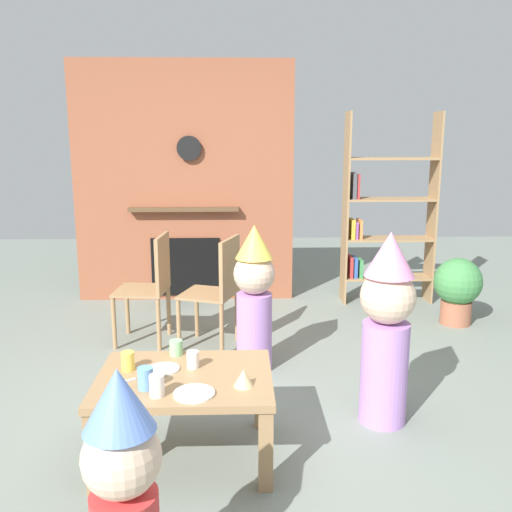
{
  "coord_description": "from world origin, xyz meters",
  "views": [
    {
      "loc": [
        0.04,
        -3.13,
        1.69
      ],
      "look_at": [
        0.15,
        0.4,
        0.92
      ],
      "focal_mm": 39.38,
      "sensor_mm": 36.0,
      "label": 1
    }
  ],
  "objects_px": {
    "paper_cup_center": "(193,360)",
    "child_with_cone_hat": "(124,496)",
    "child_by_the_chairs": "(254,295)",
    "dining_chair_left": "(152,282)",
    "paper_cup_near_right": "(145,378)",
    "child_in_pink": "(386,324)",
    "bookshelf": "(382,218)",
    "dining_chair_middle": "(219,286)",
    "coffee_table": "(185,389)",
    "paper_plate_rear": "(194,393)",
    "paper_cup_far_left": "(157,386)",
    "paper_cup_near_left": "(176,348)",
    "potted_plant_tall": "(458,287)",
    "birthday_cake_slice": "(244,378)",
    "paper_cup_far_right": "(128,361)",
    "paper_plate_front": "(164,369)"
  },
  "relations": [
    {
      "from": "paper_cup_far_right",
      "to": "child_by_the_chairs",
      "type": "height_order",
      "value": "child_by_the_chairs"
    },
    {
      "from": "bookshelf",
      "to": "paper_plate_rear",
      "type": "distance_m",
      "value": 3.47
    },
    {
      "from": "coffee_table",
      "to": "paper_plate_rear",
      "type": "xyz_separation_m",
      "value": [
        0.07,
        -0.22,
        0.08
      ]
    },
    {
      "from": "child_with_cone_hat",
      "to": "dining_chair_left",
      "type": "height_order",
      "value": "child_with_cone_hat"
    },
    {
      "from": "bookshelf",
      "to": "paper_cup_near_right",
      "type": "distance_m",
      "value": 3.53
    },
    {
      "from": "paper_cup_near_left",
      "to": "coffee_table",
      "type": "bearing_deg",
      "value": -75.64
    },
    {
      "from": "paper_cup_far_right",
      "to": "birthday_cake_slice",
      "type": "relative_size",
      "value": 1.01
    },
    {
      "from": "paper_cup_center",
      "to": "paper_cup_far_left",
      "type": "xyz_separation_m",
      "value": [
        -0.15,
        -0.33,
        0.01
      ]
    },
    {
      "from": "paper_plate_rear",
      "to": "potted_plant_tall",
      "type": "xyz_separation_m",
      "value": [
        2.18,
        2.29,
        -0.12
      ]
    },
    {
      "from": "paper_cup_near_right",
      "to": "child_in_pink",
      "type": "bearing_deg",
      "value": 20.14
    },
    {
      "from": "paper_cup_far_right",
      "to": "dining_chair_left",
      "type": "height_order",
      "value": "dining_chair_left"
    },
    {
      "from": "bookshelf",
      "to": "birthday_cake_slice",
      "type": "height_order",
      "value": "bookshelf"
    },
    {
      "from": "paper_cup_far_left",
      "to": "paper_plate_rear",
      "type": "relative_size",
      "value": 0.53
    },
    {
      "from": "paper_cup_near_left",
      "to": "potted_plant_tall",
      "type": "xyz_separation_m",
      "value": [
        2.32,
        1.79,
        -0.16
      ]
    },
    {
      "from": "child_by_the_chairs",
      "to": "dining_chair_left",
      "type": "relative_size",
      "value": 1.19
    },
    {
      "from": "paper_cup_far_left",
      "to": "dining_chair_left",
      "type": "xyz_separation_m",
      "value": [
        -0.31,
        1.92,
        -0.0
      ]
    },
    {
      "from": "child_with_cone_hat",
      "to": "child_by_the_chairs",
      "type": "xyz_separation_m",
      "value": [
        0.5,
        2.18,
        0.06
      ]
    },
    {
      "from": "paper_cup_far_left",
      "to": "dining_chair_left",
      "type": "height_order",
      "value": "dining_chair_left"
    },
    {
      "from": "dining_chair_middle",
      "to": "potted_plant_tall",
      "type": "bearing_deg",
      "value": -147.51
    },
    {
      "from": "paper_cup_near_right",
      "to": "birthday_cake_slice",
      "type": "height_order",
      "value": "paper_cup_near_right"
    },
    {
      "from": "coffee_table",
      "to": "child_with_cone_hat",
      "type": "distance_m",
      "value": 1.07
    },
    {
      "from": "paper_cup_far_right",
      "to": "child_by_the_chairs",
      "type": "distance_m",
      "value": 1.26
    },
    {
      "from": "child_by_the_chairs",
      "to": "dining_chair_middle",
      "type": "height_order",
      "value": "child_by_the_chairs"
    },
    {
      "from": "paper_cup_near_left",
      "to": "bookshelf",
      "type": "bearing_deg",
      "value": 54.5
    },
    {
      "from": "paper_plate_rear",
      "to": "child_in_pink",
      "type": "relative_size",
      "value": 0.17
    },
    {
      "from": "bookshelf",
      "to": "coffee_table",
      "type": "height_order",
      "value": "bookshelf"
    },
    {
      "from": "child_with_cone_hat",
      "to": "paper_cup_near_right",
      "type": "bearing_deg",
      "value": 10.19
    },
    {
      "from": "paper_cup_far_right",
      "to": "child_with_cone_hat",
      "type": "bearing_deg",
      "value": -79.88
    },
    {
      "from": "birthday_cake_slice",
      "to": "potted_plant_tall",
      "type": "bearing_deg",
      "value": 48.6
    },
    {
      "from": "child_with_cone_hat",
      "to": "potted_plant_tall",
      "type": "relative_size",
      "value": 1.59
    },
    {
      "from": "bookshelf",
      "to": "dining_chair_middle",
      "type": "distance_m",
      "value": 2.06
    },
    {
      "from": "paper_cup_center",
      "to": "birthday_cake_slice",
      "type": "distance_m",
      "value": 0.36
    },
    {
      "from": "paper_cup_far_right",
      "to": "paper_plate_front",
      "type": "distance_m",
      "value": 0.2
    },
    {
      "from": "paper_plate_rear",
      "to": "paper_cup_far_left",
      "type": "bearing_deg",
      "value": -177.65
    },
    {
      "from": "birthday_cake_slice",
      "to": "child_in_pink",
      "type": "relative_size",
      "value": 0.09
    },
    {
      "from": "paper_cup_near_left",
      "to": "child_by_the_chairs",
      "type": "relative_size",
      "value": 0.08
    },
    {
      "from": "child_in_pink",
      "to": "paper_cup_center",
      "type": "bearing_deg",
      "value": -4.41
    },
    {
      "from": "child_with_cone_hat",
      "to": "child_by_the_chairs",
      "type": "bearing_deg",
      "value": -7.28
    },
    {
      "from": "paper_cup_near_left",
      "to": "paper_cup_center",
      "type": "bearing_deg",
      "value": -59.11
    },
    {
      "from": "paper_cup_far_left",
      "to": "birthday_cake_slice",
      "type": "bearing_deg",
      "value": 12.75
    },
    {
      "from": "bookshelf",
      "to": "paper_cup_near_right",
      "type": "xyz_separation_m",
      "value": [
        -1.9,
        -2.95,
        -0.35
      ]
    },
    {
      "from": "paper_plate_front",
      "to": "paper_cup_far_right",
      "type": "bearing_deg",
      "value": 177.07
    },
    {
      "from": "paper_cup_far_left",
      "to": "birthday_cake_slice",
      "type": "distance_m",
      "value": 0.43
    },
    {
      "from": "birthday_cake_slice",
      "to": "child_by_the_chairs",
      "type": "relative_size",
      "value": 0.09
    },
    {
      "from": "paper_cup_near_right",
      "to": "coffee_table",
      "type": "bearing_deg",
      "value": 39.24
    },
    {
      "from": "child_with_cone_hat",
      "to": "potted_plant_tall",
      "type": "height_order",
      "value": "child_with_cone_hat"
    },
    {
      "from": "child_by_the_chairs",
      "to": "paper_plate_front",
      "type": "bearing_deg",
      "value": -6.6
    },
    {
      "from": "potted_plant_tall",
      "to": "paper_cup_center",
      "type": "bearing_deg",
      "value": -138.3
    },
    {
      "from": "paper_cup_center",
      "to": "child_with_cone_hat",
      "type": "xyz_separation_m",
      "value": [
        -0.14,
        -1.16,
        0.0
      ]
    },
    {
      "from": "bookshelf",
      "to": "paper_plate_front",
      "type": "bearing_deg",
      "value": -123.99
    }
  ]
}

